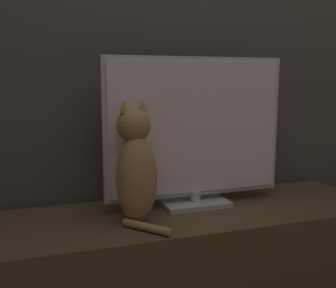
{
  "coord_description": "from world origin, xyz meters",
  "views": [
    {
      "loc": [
        -0.58,
        -0.46,
        0.98
      ],
      "look_at": [
        -0.11,
        0.94,
        0.73
      ],
      "focal_mm": 42.0,
      "sensor_mm": 36.0,
      "label": 1
    }
  ],
  "objects": [
    {
      "name": "tv",
      "position": [
        0.03,
        1.0,
        0.76
      ],
      "size": [
        0.75,
        0.16,
        0.61
      ],
      "color": "#B7B7BC",
      "rests_on": "tv_stand"
    },
    {
      "name": "cat",
      "position": [
        -0.25,
        0.89,
        0.66
      ],
      "size": [
        0.16,
        0.27,
        0.45
      ],
      "rotation": [
        0.0,
        0.0,
        0.1
      ],
      "color": "#997547",
      "rests_on": "tv_stand"
    },
    {
      "name": "wall_back",
      "position": [
        0.0,
        1.22,
        1.3
      ],
      "size": [
        4.8,
        0.05,
        2.6
      ],
      "color": "#47423D",
      "rests_on": "ground_plane"
    },
    {
      "name": "tv_stand",
      "position": [
        0.0,
        0.94,
        0.23
      ],
      "size": [
        1.54,
        0.49,
        0.46
      ],
      "color": "brown",
      "rests_on": "ground_plane"
    }
  ]
}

